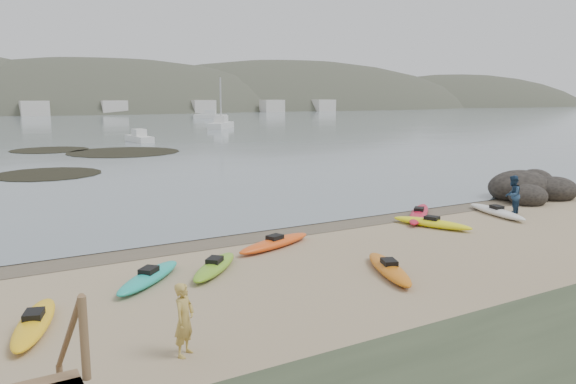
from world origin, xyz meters
TOP-DOWN VIEW (x-y plane):
  - ground at (0.00, 0.00)m, footprint 600.00×600.00m
  - wet_sand at (0.00, -0.30)m, footprint 60.00×60.00m
  - kayaks at (0.11, -3.48)m, footprint 21.06×8.94m
  - person_west at (-7.56, -8.69)m, footprint 0.67×0.65m
  - person_east at (10.18, -2.76)m, footprint 1.06×0.96m
  - rock_cluster at (14.59, -0.46)m, footprint 5.29×3.89m
  - kelp_mats at (-1.38, 32.98)m, footprint 17.16×25.69m
  - moored_boats at (3.70, 79.41)m, footprint 76.53×72.40m
  - far_hills at (39.38, 193.97)m, footprint 550.00×135.00m
  - far_town at (6.00, 145.00)m, footprint 199.00×5.00m

SIDE VIEW (x-z plane):
  - far_hills at x=39.38m, z-range -55.93..24.07m
  - ground at x=0.00m, z-range 0.00..0.00m
  - wet_sand at x=0.00m, z-range 0.00..0.00m
  - kelp_mats at x=-1.38m, z-range 0.01..0.05m
  - kayaks at x=0.11m, z-range 0.00..0.34m
  - rock_cluster at x=14.59m, z-range -0.66..1.14m
  - moored_boats at x=3.70m, z-range -0.06..1.16m
  - person_west at x=-7.56m, z-range 0.00..1.56m
  - person_east at x=10.18m, z-range 0.00..1.78m
  - far_town at x=6.00m, z-range 0.00..4.00m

